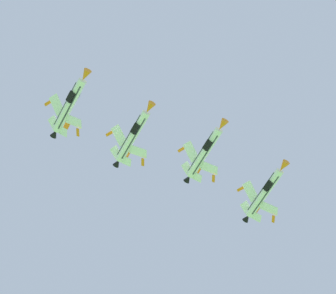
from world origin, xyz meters
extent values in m
cylinder|color=white|center=(12.29, 80.41, 129.47)|extent=(8.28, 10.80, 1.70)
cube|color=#383D47|center=(12.03, 80.24, 129.12)|extent=(6.89, 9.03, 1.25)
cone|color=orange|center=(16.39, 74.56, 129.47)|extent=(2.66, 2.86, 1.56)
cone|color=black|center=(8.41, 85.94, 129.47)|extent=(2.03, 2.09, 1.36)
ellipsoid|color=#192333|center=(14.15, 78.49, 129.95)|extent=(3.11, 3.51, 1.55)
cube|color=black|center=(13.09, 78.34, 128.86)|extent=(2.39, 2.59, 1.36)
cube|color=white|center=(12.86, 82.91, 127.69)|extent=(3.50, 2.29, 2.92)
cube|color=orange|center=(13.51, 84.74, 126.30)|extent=(0.77, 1.66, 0.55)
cube|color=white|center=(9.65, 80.66, 131.13)|extent=(3.18, 3.79, 2.92)
cube|color=orange|center=(7.71, 80.67, 132.51)|extent=(1.69, 1.24, 0.55)
cube|color=white|center=(10.30, 85.25, 128.47)|extent=(2.10, 2.05, 1.57)
cube|color=white|center=(8.42, 83.93, 130.48)|extent=(2.38, 2.40, 1.57)
cube|color=orange|center=(10.51, 85.03, 130.83)|extent=(3.02, 3.20, 2.09)
cylinder|color=white|center=(0.99, 71.31, 132.40)|extent=(8.28, 10.80, 1.70)
cube|color=#383D47|center=(0.75, 71.14, 132.04)|extent=(6.91, 9.04, 1.23)
cone|color=orange|center=(5.10, 65.46, 132.40)|extent=(2.66, 2.86, 1.56)
cone|color=black|center=(-2.89, 76.83, 132.40)|extent=(2.03, 2.09, 1.36)
ellipsoid|color=#192333|center=(2.84, 69.38, 132.89)|extent=(3.11, 3.51, 1.55)
cube|color=black|center=(1.81, 69.25, 131.78)|extent=(2.40, 2.60, 1.35)
cube|color=white|center=(1.61, 73.84, 130.67)|extent=(3.58, 2.30, 2.83)
cube|color=orange|center=(2.29, 75.68, 129.34)|extent=(0.78, 1.66, 0.54)
cube|color=white|center=(-1.69, 71.53, 133.99)|extent=(3.22, 3.86, 2.83)
cube|color=orange|center=(-3.66, 71.51, 135.33)|extent=(1.69, 1.24, 0.54)
cube|color=white|center=(-0.98, 76.16, 131.43)|extent=(2.14, 2.06, 1.52)
cube|color=white|center=(-2.90, 74.81, 133.37)|extent=(2.41, 2.43, 1.52)
cube|color=orange|center=(-0.82, 75.90, 133.80)|extent=(2.97, 3.17, 2.13)
cylinder|color=white|center=(-12.85, 65.56, 131.66)|extent=(8.28, 10.80, 1.70)
cube|color=#383D47|center=(-13.06, 65.41, 131.27)|extent=(6.95, 9.07, 1.14)
cone|color=orange|center=(-8.74, 59.71, 131.66)|extent=(2.66, 2.86, 1.56)
cone|color=black|center=(-16.72, 71.09, 131.66)|extent=(2.03, 2.09, 1.36)
ellipsoid|color=#192333|center=(-11.04, 63.61, 132.18)|extent=(3.09, 3.50, 1.53)
cube|color=black|center=(-11.98, 63.54, 130.99)|extent=(2.39, 2.59, 1.31)
cube|color=white|center=(-12.10, 68.18, 130.12)|extent=(3.79, 2.33, 2.52)
cube|color=orange|center=(-11.32, 70.09, 128.94)|extent=(0.79, 1.66, 0.51)
cube|color=white|center=(-15.64, 65.70, 133.05)|extent=(3.32, 4.06, 2.52)
cube|color=orange|center=(-17.71, 65.62, 134.23)|extent=(1.69, 1.26, 0.51)
cube|color=white|center=(-14.74, 70.46, 130.80)|extent=(2.24, 2.09, 1.37)
cube|color=white|center=(-16.81, 69.01, 132.51)|extent=(2.47, 2.53, 1.37)
cube|color=orange|center=(-14.77, 70.08, 133.16)|extent=(2.82, 3.06, 2.26)
cylinder|color=white|center=(-23.92, 56.89, 130.29)|extent=(8.28, 10.80, 1.70)
cube|color=#383D47|center=(-24.16, 56.72, 129.93)|extent=(6.90, 9.03, 1.24)
cone|color=orange|center=(-19.81, 51.04, 130.29)|extent=(2.66, 2.86, 1.56)
cone|color=black|center=(-27.79, 62.42, 130.29)|extent=(2.03, 2.09, 1.36)
ellipsoid|color=#192333|center=(-22.06, 54.97, 130.77)|extent=(3.11, 3.51, 1.55)
cube|color=black|center=(-23.10, 54.82, 129.68)|extent=(2.39, 2.59, 1.35)
cube|color=white|center=(-23.32, 59.40, 128.53)|extent=(3.53, 2.29, 2.88)
cube|color=orange|center=(-22.66, 61.24, 127.17)|extent=(0.77, 1.66, 0.55)
cube|color=white|center=(-26.57, 57.13, 131.92)|extent=(3.20, 3.82, 2.88)
cube|color=orange|center=(-28.52, 57.12, 133.28)|extent=(1.69, 1.24, 0.55)
cube|color=white|center=(-25.90, 61.73, 129.30)|extent=(2.11, 2.06, 1.55)
cube|color=white|center=(-27.79, 60.40, 131.28)|extent=(2.39, 2.42, 1.55)
cube|color=orange|center=(-25.71, 61.50, 131.67)|extent=(3.00, 3.19, 2.11)
camera|label=1|loc=(1.69, 1.42, 1.99)|focal=78.16mm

